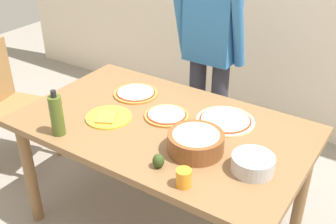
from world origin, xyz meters
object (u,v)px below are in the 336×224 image
at_px(dining_table, 163,137).
at_px(person_cook, 210,48).
at_px(chair_wooden_left, 8,100).
at_px(olive_oil_bottle, 57,115).
at_px(pizza_cooked_on_tray, 136,93).
at_px(pizza_raw_on_board, 225,121).
at_px(mixing_bowl_steel, 253,164).
at_px(pizza_second_cooked, 167,115).
at_px(plate_with_slice, 108,117).
at_px(cup_orange, 184,178).
at_px(popcorn_bowl, 196,141).
at_px(avocado, 158,161).

relative_size(dining_table, person_cook, 0.99).
distance_m(chair_wooden_left, olive_oil_bottle, 1.03).
relative_size(person_cook, pizza_cooked_on_tray, 5.82).
xyz_separation_m(pizza_raw_on_board, mixing_bowl_steel, (0.30, -0.32, 0.03)).
distance_m(pizza_second_cooked, plate_with_slice, 0.33).
xyz_separation_m(pizza_raw_on_board, pizza_cooked_on_tray, (-0.62, -0.01, 0.00)).
height_order(chair_wooden_left, plate_with_slice, chair_wooden_left).
bearing_deg(cup_orange, plate_with_slice, 158.10).
xyz_separation_m(person_cook, plate_with_slice, (-0.17, -0.88, -0.17)).
relative_size(pizza_cooked_on_tray, popcorn_bowl, 0.99).
distance_m(pizza_raw_on_board, cup_orange, 0.60).
bearing_deg(person_cook, chair_wooden_left, -146.11).
height_order(cup_orange, avocado, cup_orange).
bearing_deg(plate_with_slice, pizza_raw_on_board, 29.81).
distance_m(person_cook, olive_oil_bottle, 1.18).
relative_size(pizza_raw_on_board, popcorn_bowl, 1.17).
relative_size(popcorn_bowl, avocado, 4.00).
bearing_deg(pizza_second_cooked, olive_oil_bottle, -129.19).
bearing_deg(mixing_bowl_steel, person_cook, 128.56).
bearing_deg(pizza_second_cooked, pizza_raw_on_board, 22.79).
height_order(person_cook, plate_with_slice, person_cook).
distance_m(dining_table, plate_with_slice, 0.33).
xyz_separation_m(chair_wooden_left, pizza_raw_on_board, (1.60, 0.25, 0.23)).
bearing_deg(popcorn_bowl, plate_with_slice, 179.34).
relative_size(chair_wooden_left, plate_with_slice, 3.65).
height_order(person_cook, popcorn_bowl, person_cook).
bearing_deg(plate_with_slice, pizza_cooked_on_tray, 98.69).
xyz_separation_m(pizza_raw_on_board, avocado, (-0.08, -0.54, 0.03)).
xyz_separation_m(cup_orange, avocado, (-0.17, 0.05, -0.01)).
bearing_deg(pizza_raw_on_board, pizza_second_cooked, -157.21).
bearing_deg(avocado, cup_orange, -16.62).
xyz_separation_m(dining_table, person_cook, (-0.12, 0.76, 0.27)).
relative_size(pizza_cooked_on_tray, cup_orange, 3.28).
bearing_deg(pizza_cooked_on_tray, cup_orange, -39.57).
bearing_deg(dining_table, pizza_raw_on_board, 36.06).
bearing_deg(cup_orange, olive_oil_bottle, 179.97).
bearing_deg(pizza_raw_on_board, cup_orange, -81.34).
bearing_deg(olive_oil_bottle, plate_with_slice, 66.80).
bearing_deg(olive_oil_bottle, chair_wooden_left, 159.76).
bearing_deg(plate_with_slice, chair_wooden_left, 175.94).
bearing_deg(pizza_raw_on_board, popcorn_bowl, -89.75).
bearing_deg(dining_table, avocado, -59.21).
bearing_deg(olive_oil_bottle, dining_table, 43.84).
relative_size(dining_table, plate_with_slice, 6.15).
bearing_deg(mixing_bowl_steel, dining_table, 168.18).
xyz_separation_m(chair_wooden_left, plate_with_slice, (1.03, -0.07, 0.23)).
xyz_separation_m(pizza_raw_on_board, plate_with_slice, (-0.57, -0.33, -0.00)).
relative_size(pizza_raw_on_board, mixing_bowl_steel, 1.64).
distance_m(dining_table, mixing_bowl_steel, 0.61).
bearing_deg(pizza_second_cooked, cup_orange, -49.45).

